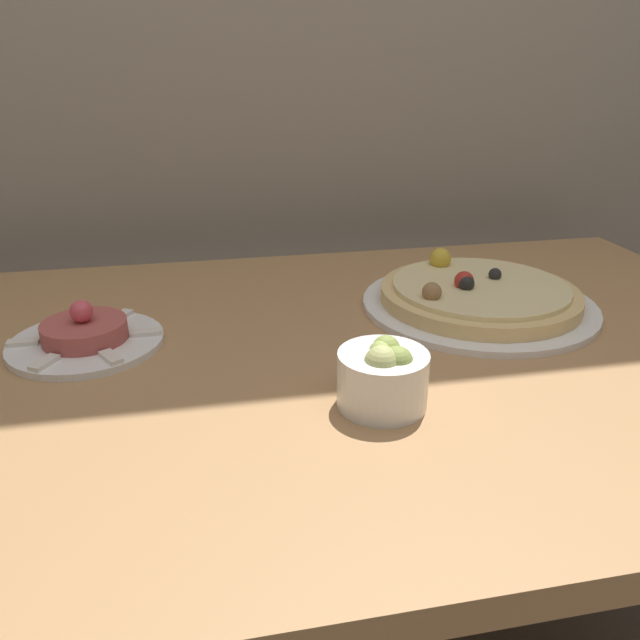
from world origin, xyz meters
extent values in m
cube|color=#AD7F51|center=(0.00, 0.42, 0.74)|extent=(1.33, 0.84, 0.03)
cylinder|color=#AD7F51|center=(0.61, 0.78, 0.36)|extent=(0.06, 0.06, 0.72)
cylinder|color=white|center=(0.24, 0.52, 0.76)|extent=(0.35, 0.35, 0.01)
cylinder|color=#E5C17F|center=(0.24, 0.52, 0.78)|extent=(0.30, 0.30, 0.02)
cylinder|color=beige|center=(0.24, 0.52, 0.79)|extent=(0.26, 0.26, 0.01)
sphere|color=#B22D23|center=(0.21, 0.52, 0.81)|extent=(0.03, 0.03, 0.03)
sphere|color=#997047|center=(0.15, 0.48, 0.81)|extent=(0.03, 0.03, 0.03)
sphere|color=black|center=(0.28, 0.54, 0.80)|extent=(0.02, 0.02, 0.02)
sphere|color=black|center=(0.21, 0.51, 0.81)|extent=(0.02, 0.02, 0.02)
sphere|color=gold|center=(0.22, 0.62, 0.81)|extent=(0.04, 0.04, 0.04)
cylinder|color=white|center=(-0.33, 0.50, 0.76)|extent=(0.20, 0.20, 0.01)
cylinder|color=#B2514C|center=(-0.33, 0.50, 0.78)|extent=(0.11, 0.11, 0.03)
sphere|color=#DB4C5B|center=(-0.33, 0.50, 0.81)|extent=(0.03, 0.03, 0.03)
cube|color=white|center=(-0.25, 0.50, 0.77)|extent=(0.04, 0.02, 0.01)
cube|color=white|center=(-0.29, 0.56, 0.77)|extent=(0.03, 0.04, 0.01)
cube|color=white|center=(-0.37, 0.56, 0.77)|extent=(0.03, 0.04, 0.01)
cube|color=white|center=(-0.41, 0.50, 0.77)|extent=(0.04, 0.02, 0.01)
cube|color=white|center=(-0.37, 0.43, 0.77)|extent=(0.03, 0.04, 0.01)
cube|color=white|center=(-0.29, 0.43, 0.77)|extent=(0.03, 0.04, 0.01)
cylinder|color=white|center=(0.01, 0.27, 0.79)|extent=(0.10, 0.10, 0.06)
sphere|color=#B7BC70|center=(0.01, 0.26, 0.82)|extent=(0.04, 0.04, 0.04)
sphere|color=#8EA34C|center=(0.02, 0.29, 0.82)|extent=(0.03, 0.03, 0.03)
sphere|color=#B7BC70|center=(0.02, 0.26, 0.82)|extent=(0.03, 0.03, 0.03)
sphere|color=#8EA34C|center=(0.02, 0.26, 0.82)|extent=(0.04, 0.04, 0.04)
sphere|color=#A3B25B|center=(0.01, 0.29, 0.82)|extent=(0.03, 0.03, 0.03)
sphere|color=#A3B25B|center=(0.02, 0.26, 0.82)|extent=(0.03, 0.03, 0.03)
camera|label=1|loc=(-0.17, -0.30, 1.12)|focal=35.00mm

